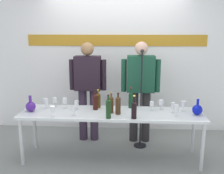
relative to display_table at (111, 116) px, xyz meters
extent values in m
plane|color=gray|center=(0.00, 0.00, -0.67)|extent=(10.00, 10.00, 0.00)
cube|color=white|center=(0.00, 1.29, 0.83)|extent=(4.61, 0.10, 3.00)
cube|color=#BB8221|center=(0.00, 1.23, 1.01)|extent=(3.23, 0.01, 0.20)
cube|color=silver|center=(0.00, 0.00, 0.03)|extent=(2.60, 0.63, 0.04)
cylinder|color=silver|center=(-1.24, -0.27, -0.33)|extent=(0.05, 0.05, 0.68)
cylinder|color=silver|center=(1.24, -0.27, -0.33)|extent=(0.05, 0.05, 0.68)
cylinder|color=silver|center=(-1.24, 0.27, -0.33)|extent=(0.05, 0.05, 0.68)
cylinder|color=silver|center=(1.24, 0.27, -0.33)|extent=(0.05, 0.05, 0.68)
sphere|color=#4D2392|center=(-1.16, -0.04, 0.13)|extent=(0.14, 0.14, 0.14)
cylinder|color=#4D2392|center=(-1.16, -0.04, 0.24)|extent=(0.04, 0.04, 0.10)
sphere|color=#0B18BD|center=(1.19, -0.04, 0.12)|extent=(0.14, 0.14, 0.14)
cylinder|color=#0B18BD|center=(1.19, -0.04, 0.23)|extent=(0.04, 0.04, 0.09)
cylinder|color=#35273A|center=(-0.53, 0.68, -0.22)|extent=(0.14, 0.14, 0.88)
cylinder|color=#35273A|center=(-0.34, 0.68, -0.22)|extent=(0.14, 0.14, 0.88)
cube|color=black|center=(-0.44, 0.68, 0.50)|extent=(0.43, 0.22, 0.56)
cylinder|color=black|center=(-0.70, 0.68, 0.47)|extent=(0.09, 0.09, 0.51)
cylinder|color=black|center=(-0.17, 0.68, 0.47)|extent=(0.09, 0.09, 0.51)
sphere|color=#987047|center=(-0.44, 0.68, 0.90)|extent=(0.21, 0.21, 0.21)
cylinder|color=#282627|center=(0.34, 0.68, -0.23)|extent=(0.14, 0.14, 0.87)
cylinder|color=#282627|center=(0.54, 0.68, -0.23)|extent=(0.14, 0.14, 0.87)
cube|color=#194935|center=(0.44, 0.68, 0.50)|extent=(0.45, 0.22, 0.59)
cylinder|color=#194935|center=(0.16, 0.68, 0.47)|extent=(0.09, 0.09, 0.53)
cylinder|color=#194935|center=(0.71, 0.68, 0.47)|extent=(0.09, 0.09, 0.53)
sphere|color=#D9A891|center=(0.44, 0.68, 0.91)|extent=(0.21, 0.21, 0.21)
cylinder|color=black|center=(0.32, -0.25, 0.16)|extent=(0.07, 0.07, 0.21)
cone|color=black|center=(0.32, -0.25, 0.28)|extent=(0.07, 0.07, 0.03)
cylinder|color=black|center=(0.32, -0.25, 0.31)|extent=(0.03, 0.03, 0.09)
cylinder|color=gold|center=(0.32, -0.25, 0.36)|extent=(0.03, 0.03, 0.02)
cylinder|color=#153515|center=(-0.02, -0.26, 0.17)|extent=(0.07, 0.07, 0.24)
cone|color=#153515|center=(-0.02, -0.26, 0.31)|extent=(0.07, 0.07, 0.03)
cylinder|color=#153515|center=(-0.02, -0.26, 0.33)|extent=(0.03, 0.03, 0.07)
cylinder|color=black|center=(-0.02, -0.26, 0.37)|extent=(0.03, 0.03, 0.02)
cylinder|color=#432916|center=(0.10, -0.08, 0.17)|extent=(0.07, 0.07, 0.23)
cone|color=#432916|center=(0.10, -0.08, 0.30)|extent=(0.07, 0.07, 0.03)
cylinder|color=#432916|center=(0.10, -0.08, 0.31)|extent=(0.03, 0.03, 0.06)
cylinder|color=black|center=(0.10, -0.08, 0.35)|extent=(0.03, 0.03, 0.02)
cylinder|color=#4E330A|center=(-0.21, 0.22, 0.15)|extent=(0.08, 0.08, 0.20)
cone|color=#4E330A|center=(-0.21, 0.22, 0.27)|extent=(0.08, 0.08, 0.03)
cylinder|color=#4E330A|center=(-0.21, 0.22, 0.29)|extent=(0.03, 0.03, 0.06)
cylinder|color=gold|center=(-0.21, 0.22, 0.33)|extent=(0.03, 0.03, 0.02)
cylinder|color=#36120C|center=(-0.24, 0.11, 0.16)|extent=(0.07, 0.07, 0.21)
cone|color=#36120C|center=(-0.24, 0.11, 0.28)|extent=(0.07, 0.07, 0.03)
cylinder|color=#36120C|center=(-0.24, 0.11, 0.30)|extent=(0.03, 0.03, 0.07)
cylinder|color=black|center=(-0.24, 0.11, 0.35)|extent=(0.03, 0.03, 0.02)
cylinder|color=#43270E|center=(0.00, -0.04, 0.16)|extent=(0.07, 0.07, 0.22)
cone|color=#43270E|center=(0.00, -0.04, 0.28)|extent=(0.07, 0.07, 0.03)
cylinder|color=#43270E|center=(0.00, -0.04, 0.31)|extent=(0.02, 0.02, 0.07)
cylinder|color=gold|center=(0.00, -0.04, 0.35)|extent=(0.03, 0.03, 0.02)
cylinder|color=#0F391D|center=(0.28, 0.23, 0.16)|extent=(0.06, 0.06, 0.21)
cone|color=#0F391D|center=(0.28, 0.23, 0.28)|extent=(0.06, 0.06, 0.03)
cylinder|color=#0F391D|center=(0.28, 0.23, 0.31)|extent=(0.02, 0.02, 0.09)
cylinder|color=red|center=(0.28, 0.23, 0.36)|extent=(0.03, 0.03, 0.02)
cylinder|color=white|center=(-0.98, 0.12, 0.06)|extent=(0.06, 0.06, 0.00)
cylinder|color=white|center=(-0.98, 0.12, 0.09)|extent=(0.01, 0.01, 0.06)
cylinder|color=white|center=(-0.98, 0.12, 0.17)|extent=(0.07, 0.07, 0.09)
cylinder|color=white|center=(-0.70, 0.14, 0.06)|extent=(0.06, 0.06, 0.00)
cylinder|color=white|center=(-0.70, 0.14, 0.09)|extent=(0.01, 0.01, 0.07)
cylinder|color=white|center=(-0.70, 0.14, 0.17)|extent=(0.07, 0.07, 0.09)
cylinder|color=white|center=(-0.88, 0.20, 0.06)|extent=(0.05, 0.05, 0.00)
cylinder|color=white|center=(-0.88, 0.20, 0.09)|extent=(0.01, 0.01, 0.07)
cylinder|color=white|center=(-0.88, 0.20, 0.16)|extent=(0.07, 0.07, 0.08)
cylinder|color=white|center=(-0.78, -0.25, 0.06)|extent=(0.06, 0.06, 0.00)
cylinder|color=white|center=(-0.78, -0.25, 0.09)|extent=(0.01, 0.01, 0.06)
cylinder|color=white|center=(-0.78, -0.25, 0.16)|extent=(0.06, 0.06, 0.08)
cylinder|color=white|center=(-0.50, -0.18, 0.06)|extent=(0.06, 0.06, 0.00)
cylinder|color=white|center=(-0.50, -0.18, 0.09)|extent=(0.01, 0.01, 0.06)
cylinder|color=white|center=(-0.50, -0.18, 0.15)|extent=(0.06, 0.06, 0.07)
cylinder|color=white|center=(-0.52, 0.10, 0.06)|extent=(0.06, 0.06, 0.00)
cylinder|color=white|center=(-0.52, 0.10, 0.09)|extent=(0.01, 0.01, 0.06)
cylinder|color=white|center=(-0.52, 0.10, 0.15)|extent=(0.07, 0.07, 0.07)
cylinder|color=white|center=(1.03, 0.10, 0.06)|extent=(0.06, 0.06, 0.00)
cylinder|color=white|center=(1.03, 0.10, 0.09)|extent=(0.01, 0.01, 0.07)
cylinder|color=white|center=(1.03, 0.10, 0.17)|extent=(0.07, 0.07, 0.08)
cylinder|color=white|center=(0.89, -0.13, 0.06)|extent=(0.05, 0.05, 0.00)
cylinder|color=white|center=(0.89, -0.13, 0.09)|extent=(0.01, 0.01, 0.07)
cylinder|color=white|center=(0.89, -0.13, 0.17)|extent=(0.06, 0.06, 0.09)
cylinder|color=white|center=(0.87, 0.02, 0.06)|extent=(0.06, 0.06, 0.00)
cylinder|color=white|center=(0.87, 0.02, 0.09)|extent=(0.01, 0.01, 0.06)
cylinder|color=white|center=(0.87, 0.02, 0.16)|extent=(0.06, 0.06, 0.09)
cylinder|color=white|center=(0.72, 0.17, 0.06)|extent=(0.06, 0.06, 0.00)
cylinder|color=white|center=(0.72, 0.17, 0.09)|extent=(0.01, 0.01, 0.07)
cylinder|color=white|center=(0.72, 0.17, 0.16)|extent=(0.07, 0.07, 0.07)
cylinder|color=white|center=(0.58, 0.10, 0.06)|extent=(0.05, 0.05, 0.00)
cylinder|color=white|center=(0.58, 0.10, 0.09)|extent=(0.01, 0.01, 0.07)
cylinder|color=white|center=(0.58, 0.10, 0.16)|extent=(0.06, 0.06, 0.07)
cylinder|color=black|center=(0.44, 0.45, -0.66)|extent=(0.20, 0.20, 0.02)
cylinder|color=black|center=(0.44, 0.45, 0.09)|extent=(0.02, 0.02, 1.52)
sphere|color=#232328|center=(0.44, 0.45, 0.89)|extent=(0.06, 0.06, 0.06)
camera|label=1|loc=(0.25, -3.61, 1.23)|focal=42.55mm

